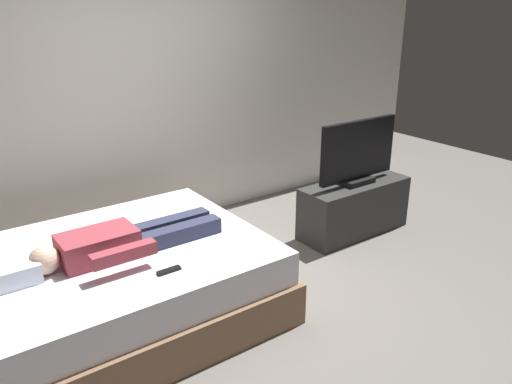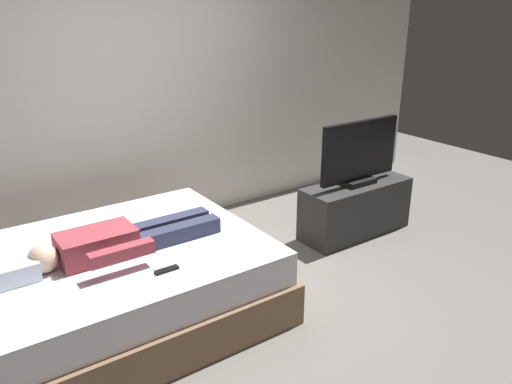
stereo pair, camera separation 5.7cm
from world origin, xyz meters
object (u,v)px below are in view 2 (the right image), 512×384
(tv_stand, at_px, (355,208))
(person, at_px, (117,241))
(bed, at_px, (114,286))
(remote, at_px, (167,270))
(tv, at_px, (359,154))

(tv_stand, bearing_deg, person, -176.82)
(bed, relative_size, remote, 13.70)
(remote, bearing_deg, bed, 110.55)
(tv, bearing_deg, tv_stand, 0.00)
(bed, bearing_deg, person, -69.07)
(tv_stand, bearing_deg, tv, 0.00)
(person, height_order, tv_stand, person)
(bed, bearing_deg, remote, -69.45)
(person, height_order, tv, tv)
(person, bearing_deg, remote, -69.53)
(person, relative_size, tv, 1.43)
(remote, relative_size, tv_stand, 0.14)
(person, xyz_separation_m, tv_stand, (2.34, 0.13, -0.37))
(remote, bearing_deg, tv_stand, 13.73)
(person, bearing_deg, tv, 3.18)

